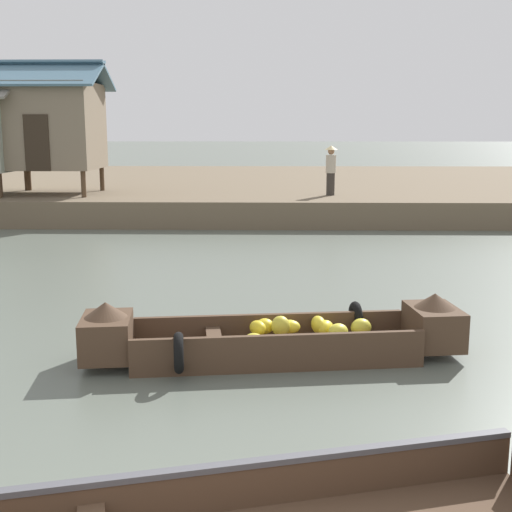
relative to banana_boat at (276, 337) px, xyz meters
The scene contains 5 objects.
ground_plane 4.63m from the banana_boat, 97.73° to the left, with size 300.00×300.00×0.00m, color #596056.
riverbank_strip 21.66m from the banana_boat, 91.65° to the left, with size 160.00×20.00×0.85m, color brown.
banana_boat is the anchor object (origin of this frame).
stilt_house_mid_left 16.47m from the banana_boat, 117.90° to the left, with size 3.86×3.33×4.47m.
vendor_person 14.19m from the banana_boat, 82.09° to the left, with size 0.44×0.44×1.66m.
Camera 1 is at (0.53, -3.23, 3.07)m, focal length 46.89 mm.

